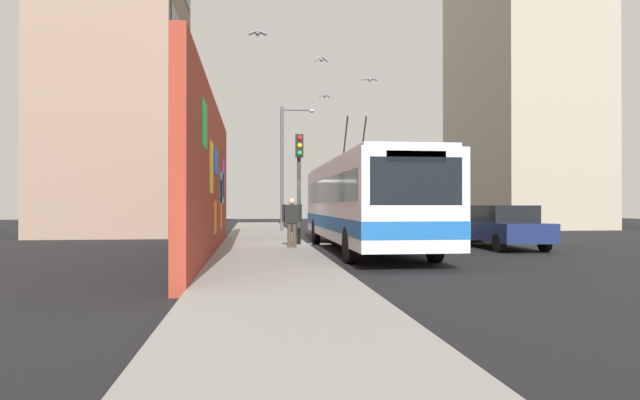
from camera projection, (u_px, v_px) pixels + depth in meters
ground_plane at (307, 247)px, 20.97m from camera, size 80.00×80.00×0.00m
sidewalk_slab at (265, 246)px, 20.78m from camera, size 48.00×3.20×0.15m
graffiti_wall at (210, 179)px, 17.20m from camera, size 15.14×0.32×4.83m
building_far_left at (119, 34)px, 30.05m from camera, size 9.21×6.60×21.61m
building_far_right at (520, 97)px, 40.03m from camera, size 12.13×7.20×18.67m
city_bus at (364, 201)px, 19.47m from camera, size 12.68×2.69×4.91m
parked_car_navy at (501, 226)px, 20.46m from camera, size 4.76×1.86×1.58m
parked_car_red at (450, 221)px, 25.72m from camera, size 4.54×1.80×1.58m
parked_car_champagne at (411, 218)px, 32.10m from camera, size 4.50×1.79×1.58m
pedestrian_at_curb at (292, 218)px, 18.95m from camera, size 0.23×0.68×1.68m
traffic_light at (299, 170)px, 20.47m from camera, size 0.49×0.28×4.06m
street_lamp at (286, 160)px, 30.53m from camera, size 0.44×1.87×6.80m
flying_pigeons at (321, 71)px, 21.39m from camera, size 9.77×4.65×1.16m
curbside_puddle at (318, 244)px, 22.70m from camera, size 1.11×1.11×0.00m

